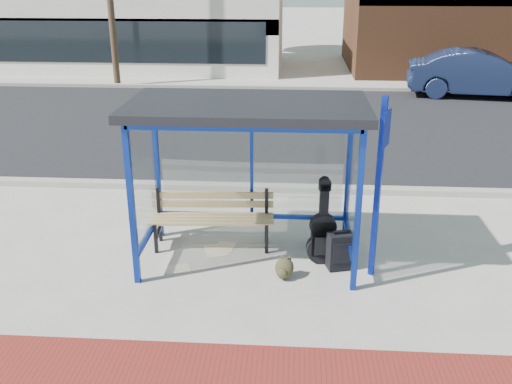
# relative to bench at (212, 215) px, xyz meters

# --- Properties ---
(ground) EXTENTS (120.00, 120.00, 0.00)m
(ground) POSITION_rel_bench_xyz_m (0.60, -0.47, -0.51)
(ground) COLOR #B2ADA0
(ground) RESTS_ON ground
(brick_paver_strip) EXTENTS (60.00, 1.00, 0.01)m
(brick_paver_strip) POSITION_rel_bench_xyz_m (0.60, -3.07, -0.51)
(brick_paver_strip) COLOR maroon
(brick_paver_strip) RESTS_ON ground
(curb_near) EXTENTS (60.00, 0.25, 0.12)m
(curb_near) POSITION_rel_bench_xyz_m (0.60, 2.43, -0.45)
(curb_near) COLOR gray
(curb_near) RESTS_ON ground
(street_asphalt) EXTENTS (60.00, 10.00, 0.00)m
(street_asphalt) POSITION_rel_bench_xyz_m (0.60, 7.53, -0.51)
(street_asphalt) COLOR black
(street_asphalt) RESTS_ON ground
(curb_far) EXTENTS (60.00, 0.25, 0.12)m
(curb_far) POSITION_rel_bench_xyz_m (0.60, 12.63, -0.45)
(curb_far) COLOR gray
(curb_far) RESTS_ON ground
(far_sidewalk) EXTENTS (60.00, 4.00, 0.01)m
(far_sidewalk) POSITION_rel_bench_xyz_m (0.60, 14.53, -0.51)
(far_sidewalk) COLOR #B2ADA0
(far_sidewalk) RESTS_ON ground
(bus_shelter) EXTENTS (3.30, 1.80, 2.42)m
(bus_shelter) POSITION_rel_bench_xyz_m (0.60, -0.40, 1.56)
(bus_shelter) COLOR navy
(bus_shelter) RESTS_ON ground
(storefront_white) EXTENTS (18.00, 6.04, 4.00)m
(storefront_white) POSITION_rel_bench_xyz_m (-8.40, 17.52, 1.49)
(storefront_white) COLOR silver
(storefront_white) RESTS_ON ground
(bench) EXTENTS (1.94, 0.58, 0.91)m
(bench) POSITION_rel_bench_xyz_m (0.00, 0.00, 0.00)
(bench) COLOR black
(bench) RESTS_ON ground
(guitar_bag) EXTENTS (0.48, 0.19, 1.28)m
(guitar_bag) POSITION_rel_bench_xyz_m (1.70, -0.48, -0.05)
(guitar_bag) COLOR black
(guitar_bag) RESTS_ON ground
(suitcase) EXTENTS (0.40, 0.31, 0.61)m
(suitcase) POSITION_rel_bench_xyz_m (1.95, -0.64, -0.23)
(suitcase) COLOR black
(suitcase) RESTS_ON ground
(backpack) EXTENTS (0.31, 0.29, 0.32)m
(backpack) POSITION_rel_bench_xyz_m (1.15, -0.98, -0.36)
(backpack) COLOR #2F2D1A
(backpack) RESTS_ON ground
(sign_post) EXTENTS (0.17, 0.31, 2.60)m
(sign_post) POSITION_rel_bench_xyz_m (2.41, -0.78, 0.95)
(sign_post) COLOR #0E219B
(sign_post) RESTS_ON ground
(newspaper_a) EXTENTS (0.45, 0.51, 0.01)m
(newspaper_a) POSITION_rel_bench_xyz_m (0.08, -0.20, -0.51)
(newspaper_a) COLOR white
(newspaper_a) RESTS_ON ground
(newspaper_b) EXTENTS (0.39, 0.34, 0.01)m
(newspaper_b) POSITION_rel_bench_xyz_m (-0.40, -0.82, -0.51)
(newspaper_b) COLOR white
(newspaper_b) RESTS_ON ground
(newspaper_c) EXTENTS (0.35, 0.41, 0.01)m
(newspaper_c) POSITION_rel_bench_xyz_m (0.20, -0.07, -0.51)
(newspaper_c) COLOR white
(newspaper_c) RESTS_ON ground
(parked_car) EXTENTS (4.92, 2.27, 1.56)m
(parked_car) POSITION_rel_bench_xyz_m (7.51, 11.81, 0.27)
(parked_car) COLOR #182344
(parked_car) RESTS_ON ground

